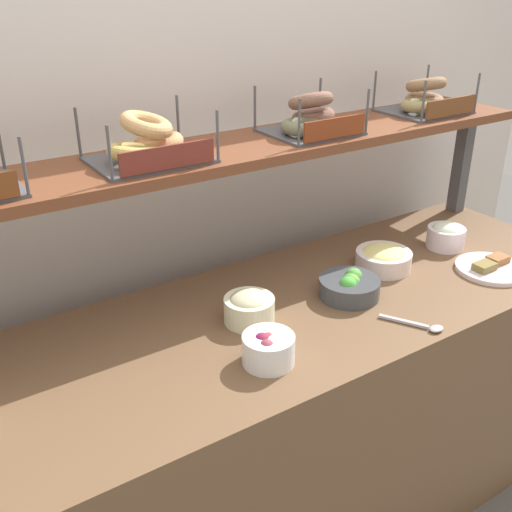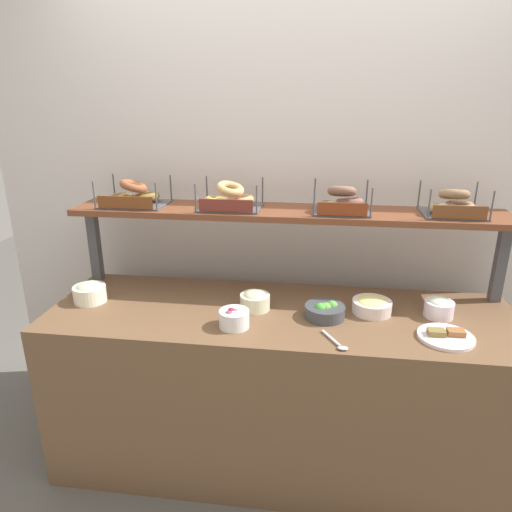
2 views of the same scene
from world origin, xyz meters
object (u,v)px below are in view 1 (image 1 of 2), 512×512
Objects in this scene: bowl_beet_salad at (268,348)px; serving_plate_white at (491,268)px; bowl_potato_salad at (249,307)px; bowl_egg_salad at (384,258)px; bagel_basket_poppy at (310,118)px; bagel_basket_sesame at (148,144)px; bowl_cream_cheese at (446,235)px; bowl_veggie_mix at (349,286)px; serving_spoon_near_plate at (422,325)px; bagel_basket_everything at (425,100)px.

serving_plate_white is (0.90, 0.02, -0.03)m from bowl_beet_salad.
serving_plate_white is (0.83, -0.18, -0.03)m from bowl_potato_salad.
bowl_egg_salad reaches higher than serving_plate_white.
bagel_basket_poppy is at bearing 32.59° from bowl_potato_salad.
bowl_egg_salad is 0.86m from bagel_basket_sesame.
bowl_cream_cheese is at bearing 85.33° from serving_plate_white.
serving_plate_white is (-0.02, -0.21, -0.04)m from bowl_cream_cheese.
bowl_veggie_mix is 1.40× the size of bowl_cream_cheese.
bowl_beet_salad is 0.58× the size of serving_plate_white.
bowl_beet_salad is 0.62m from bagel_basket_sesame.
bowl_egg_salad is 1.39× the size of bowl_cream_cheese.
bagel_basket_poppy reaches higher than bowl_egg_salad.
serving_spoon_near_plate is at bearing -117.33° from bowl_egg_salad.
bowl_beet_salad is 1.16m from bagel_basket_everything.
bowl_cream_cheese is 0.57× the size of serving_plate_white.
bowl_beet_salad is at bearing -155.38° from bagel_basket_everything.
bowl_veggie_mix is 0.53m from bagel_basket_poppy.
bowl_potato_salad is 0.91× the size of serving_spoon_near_plate.
bagel_basket_poppy reaches higher than bowl_beet_salad.
bagel_basket_poppy reaches higher than serving_spoon_near_plate.
serving_plate_white is at bearing 14.31° from serving_spoon_near_plate.
bowl_beet_salad is 0.47× the size of bagel_basket_everything.
bagel_basket_poppy reaches higher than bowl_veggie_mix.
bowl_veggie_mix is 1.29× the size of bowl_potato_salad.
bowl_beet_salad is 0.94m from bowl_cream_cheese.
bowl_beet_salad is at bearing -159.91° from bowl_veggie_mix.
bowl_cream_cheese is at bearing 0.08° from bowl_egg_salad.
bagel_basket_poppy reaches higher than bowl_potato_salad.
bowl_veggie_mix is 1.38× the size of bowl_beet_salad.
bowl_beet_salad is 0.44× the size of bagel_basket_sesame.
bowl_potato_salad is at bearing -56.85° from bagel_basket_sesame.
bowl_potato_salad is 0.78× the size of bowl_egg_salad.
bagel_basket_everything reaches higher than serving_spoon_near_plate.
bowl_beet_salad is (-0.40, -0.15, 0.01)m from bowl_veggie_mix.
bowl_cream_cheese is at bearing 2.37° from bowl_potato_salad.
bowl_egg_salad reaches higher than serving_spoon_near_plate.
bagel_basket_sesame is (-1.01, 0.21, 0.43)m from bowl_cream_cheese.
bowl_egg_salad is 0.35m from serving_plate_white.
bowl_potato_salad is 0.47× the size of bagel_basket_sesame.
bowl_veggie_mix is at bearing 165.46° from serving_plate_white.
bagel_basket_sesame is at bearing 123.15° from bowl_potato_salad.
serving_spoon_near_plate is (-0.45, -0.12, -0.00)m from serving_plate_white.
bagel_basket_poppy is 1.01× the size of bagel_basket_everything.
bowl_veggie_mix is at bearing -159.87° from bowl_egg_salad.
bowl_potato_salad is 0.63m from bagel_basket_poppy.
bagel_basket_everything is at bearing 27.57° from bowl_veggie_mix.
serving_spoon_near_plate is at bearing -44.75° from bagel_basket_sesame.
bowl_egg_salad is 0.64× the size of bagel_basket_everything.
bagel_basket_poppy is at bearing 79.04° from bowl_veggie_mix.
bowl_egg_salad is 0.61m from bagel_basket_everything.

